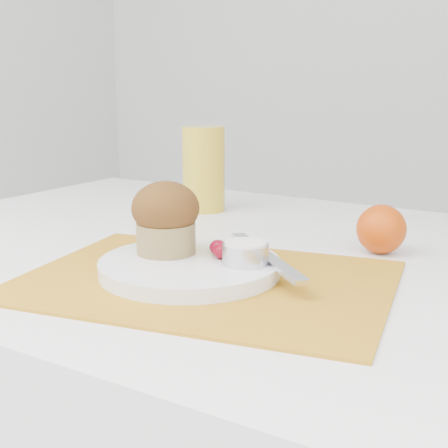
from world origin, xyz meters
The scene contains 10 objects.
placemat centered at (0.03, -0.10, 0.75)m, with size 0.43×0.32×0.00m, color #BB7D1A.
plate centered at (0.01, -0.09, 0.76)m, with size 0.22×0.22×0.02m, color white.
ramekin centered at (0.07, -0.07, 0.78)m, with size 0.06×0.06×0.02m, color #BCBCC0.
cream centered at (0.07, -0.07, 0.80)m, with size 0.05×0.05×0.01m, color white.
raspberry_near centered at (0.02, -0.06, 0.78)m, with size 0.02×0.02×0.02m, color #550211.
raspberry_far centered at (0.04, -0.07, 0.78)m, with size 0.02×0.02×0.02m, color #53020D.
butter_knife centered at (0.08, -0.04, 0.77)m, with size 0.22×0.02×0.01m, color silver.
orange centered at (0.17, 0.13, 0.78)m, with size 0.07×0.07×0.07m, color #C74407.
juice_glass centered at (-0.20, 0.24, 0.83)m, with size 0.08×0.08×0.15m, color gold.
muffin centered at (-0.04, -0.08, 0.82)m, with size 0.09×0.09×0.09m.
Camera 1 is at (0.42, -0.69, 0.99)m, focal length 50.00 mm.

